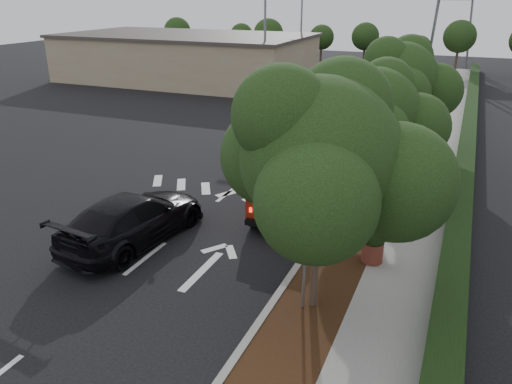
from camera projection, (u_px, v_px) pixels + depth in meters
The scene contains 19 objects.
ground at pixel (146, 258), 15.62m from camera, with size 120.00×120.00×0.00m, color black.
curb at pixel (368, 162), 24.18m from camera, with size 0.20×70.00×0.15m, color #9E9B93.
planting_strip at pixel (389, 165), 23.82m from camera, with size 1.80×70.00×0.12m, color black.
sidewalk at pixel (431, 170), 23.13m from camera, with size 2.00×70.00×0.12m, color gray.
hedge at pixel (464, 167), 22.50m from camera, with size 0.80×70.00×0.80m, color black.
commercial_building at pixel (186, 58), 46.29m from camera, with size 22.00×12.00×4.00m, color gray.
transmission_tower at pixel (446, 68), 54.44m from camera, with size 7.00×4.00×28.00m, color slate, non-canonical shape.
street_tree_near at pixel (313, 308), 13.17m from camera, with size 3.80×3.80×5.92m, color black, non-canonical shape.
street_tree_mid at pixel (366, 209), 19.15m from camera, with size 3.20×3.20×5.32m, color black, non-canonical shape.
street_tree_far at pixel (392, 160), 24.70m from camera, with size 3.40×3.40×5.62m, color black, non-canonical shape.
light_pole_a at pixel (265, 95), 40.18m from camera, with size 2.00×0.22×9.00m, color slate, non-canonical shape.
light_pole_b at pixel (300, 73), 50.79m from camera, with size 2.00×0.22×9.00m, color slate, non-canonical shape.
red_jeep at pixel (289, 190), 18.22m from camera, with size 1.82×3.92×1.98m.
silver_suv_ahead at pixel (303, 153), 23.28m from camera, with size 2.49×5.40×1.50m, color #AEB0B6.
black_suv_oncoming at pixel (134, 218), 16.44m from camera, with size 2.28×5.61×1.63m, color black.
silver_sedan_oncoming at pixel (275, 125), 28.34m from camera, with size 1.46×4.19×1.38m, color #ACADB3.
parked_suv at pixel (226, 84), 41.12m from camera, with size 1.53×3.80×1.29m, color #A5A6AC.
speed_hump_sign at pixel (305, 250), 12.34m from camera, with size 1.23×0.14×2.61m.
terracotta_planter at pixel (374, 237), 14.90m from camera, with size 0.79×0.79×1.38m.
Camera 1 is at (8.54, -11.27, 7.76)m, focal length 35.00 mm.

